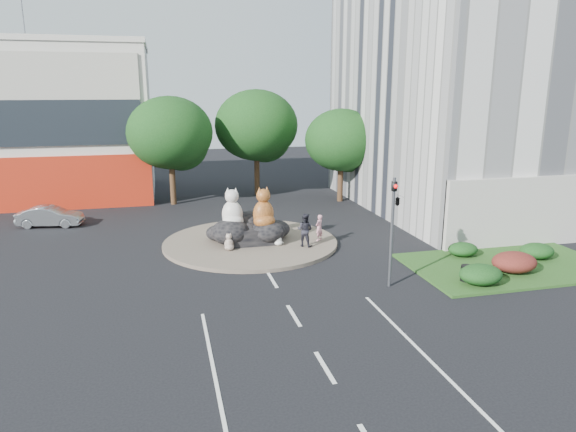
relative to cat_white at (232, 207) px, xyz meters
name	(u,v)px	position (x,y,z in m)	size (l,w,h in m)	color
ground	(294,316)	(1.02, -10.00, -2.24)	(120.00, 120.00, 0.00)	black
roundabout_island	(251,242)	(1.02, 0.00, -2.14)	(10.00, 10.00, 0.20)	brown
rock_plinth	(250,233)	(1.02, 0.00, -1.59)	(3.20, 2.60, 0.90)	black
grass_verge	(509,266)	(13.02, -7.00, -2.18)	(10.00, 6.00, 0.12)	#254416
tree_left	(171,136)	(-2.92, 12.07, 3.01)	(6.46, 6.46, 8.27)	#382314
tree_mid	(257,129)	(4.08, 14.07, 3.32)	(6.84, 6.84, 8.76)	#382314
tree_right	(342,143)	(10.08, 10.07, 2.39)	(5.70, 5.70, 7.30)	#382314
hedge_near_green	(481,274)	(10.02, -9.00, -1.67)	(2.00, 1.60, 0.90)	black
hedge_red	(514,262)	(12.52, -8.00, -1.62)	(2.20, 1.76, 0.99)	#481913
hedge_mid_green	(537,251)	(15.02, -6.50, -1.71)	(1.80, 1.44, 0.81)	black
hedge_back_green	(463,249)	(11.52, -5.20, -1.76)	(1.60, 1.28, 0.72)	black
traffic_light	(395,209)	(6.11, -8.00, 1.38)	(0.44, 1.24, 5.00)	#595B60
street_lamp	(473,163)	(13.83, -2.00, 2.32)	(2.34, 0.22, 8.06)	#595B60
cat_white	(232,207)	(0.00, 0.00, 0.00)	(1.36, 1.18, 2.27)	beige
cat_tabby	(263,207)	(1.71, -0.46, 0.03)	(1.39, 1.21, 2.32)	#AD4824
kitten_calico	(229,241)	(-0.42, -1.44, -1.55)	(0.58, 0.50, 0.96)	beige
kitten_white	(278,237)	(2.38, -1.22, -1.59)	(0.53, 0.46, 0.89)	white
pedestrian_pink	(319,228)	(4.89, -0.86, -1.27)	(0.56, 0.36, 1.52)	#CE8593
pedestrian_dark	(305,230)	(3.78, -1.76, -1.10)	(0.91, 0.71, 1.87)	black
parked_car	(50,216)	(-10.99, 7.07, -1.57)	(1.41, 4.05, 1.34)	#94979A
litter_bin	(466,273)	(9.62, -8.49, -1.75)	(0.54, 0.54, 0.74)	black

